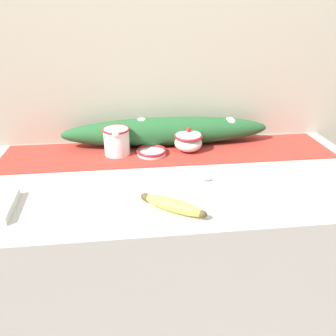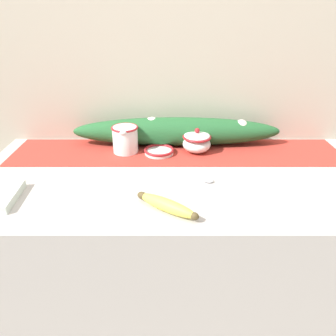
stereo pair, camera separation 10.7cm
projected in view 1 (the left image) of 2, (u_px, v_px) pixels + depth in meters
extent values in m
cube|color=#B7B2AD|center=(174.00, 273.00, 1.34)|extent=(1.41, 0.68, 0.91)
cube|color=#B7AD99|center=(164.00, 71.00, 1.33)|extent=(2.21, 0.04, 2.40)
cube|color=#B23328|center=(169.00, 152.00, 1.31)|extent=(1.30, 0.27, 0.00)
cylinder|color=white|center=(117.00, 141.00, 1.27)|extent=(0.10, 0.10, 0.10)
torus|color=#A31E23|center=(116.00, 129.00, 1.24)|extent=(0.10, 0.10, 0.01)
torus|color=white|center=(117.00, 134.00, 1.32)|extent=(0.05, 0.01, 0.05)
ellipsoid|color=white|center=(116.00, 134.00, 1.20)|extent=(0.03, 0.02, 0.02)
ellipsoid|color=white|center=(188.00, 143.00, 1.30)|extent=(0.11, 0.11, 0.06)
torus|color=#A31E23|center=(188.00, 136.00, 1.29)|extent=(0.11, 0.11, 0.01)
ellipsoid|color=white|center=(189.00, 135.00, 1.29)|extent=(0.10, 0.10, 0.02)
sphere|color=#A31E23|center=(189.00, 130.00, 1.28)|extent=(0.02, 0.02, 0.02)
cylinder|color=white|center=(152.00, 153.00, 1.28)|extent=(0.11, 0.11, 0.01)
torus|color=#A31E23|center=(152.00, 151.00, 1.28)|extent=(0.12, 0.12, 0.01)
ellipsoid|color=#DBCC4C|center=(173.00, 205.00, 0.92)|extent=(0.18, 0.15, 0.04)
ellipsoid|color=brown|center=(146.00, 197.00, 0.96)|extent=(0.04, 0.04, 0.02)
ellipsoid|color=brown|center=(202.00, 214.00, 0.88)|extent=(0.03, 0.03, 0.02)
cube|color=#B7B7BC|center=(184.00, 175.00, 1.13)|extent=(0.11, 0.06, 0.00)
ellipsoid|color=#B7B7BC|center=(206.00, 178.00, 1.10)|extent=(0.04, 0.04, 0.01)
ellipsoid|color=#235B2D|center=(167.00, 131.00, 1.35)|extent=(0.85, 0.13, 0.12)
sphere|color=silver|center=(102.00, 130.00, 1.33)|extent=(0.05, 0.05, 0.05)
sphere|color=silver|center=(142.00, 127.00, 1.33)|extent=(0.07, 0.07, 0.07)
sphere|color=silver|center=(186.00, 126.00, 1.37)|extent=(0.06, 0.06, 0.06)
sphere|color=silver|center=(230.00, 124.00, 1.36)|extent=(0.05, 0.05, 0.05)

